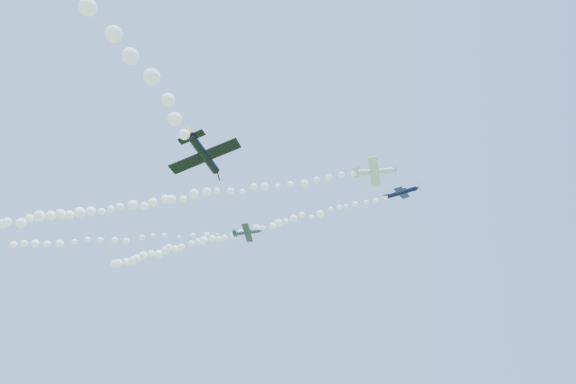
% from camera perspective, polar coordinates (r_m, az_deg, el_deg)
% --- Properties ---
extents(plane_white, '(7.70, 8.11, 2.87)m').
position_cam_1_polar(plane_white, '(85.43, 10.18, 2.41)').
color(plane_white, white).
extents(smoke_trail_white, '(84.62, 8.94, 3.21)m').
position_cam_1_polar(smoke_trail_white, '(97.18, -16.97, -1.35)').
color(smoke_trail_white, white).
extents(plane_navy, '(7.08, 7.34, 2.27)m').
position_cam_1_polar(plane_navy, '(92.35, 13.33, -0.05)').
color(plane_navy, '#0C0D34').
extents(smoke_trail_navy, '(67.42, 22.92, 2.80)m').
position_cam_1_polar(smoke_trail_navy, '(105.24, -6.59, -5.01)').
color(smoke_trail_navy, white).
extents(plane_grey, '(6.24, 6.45, 1.68)m').
position_cam_1_polar(plane_grey, '(96.03, -4.85, -4.79)').
color(plane_grey, '#333B4A').
extents(smoke_trail_grey, '(72.70, 7.51, 2.88)m').
position_cam_1_polar(smoke_trail_grey, '(108.95, -25.22, -5.39)').
color(smoke_trail_grey, white).
extents(plane_black, '(8.17, 7.93, 2.70)m').
position_cam_1_polar(plane_black, '(54.81, -9.86, 4.31)').
color(plane_black, black).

